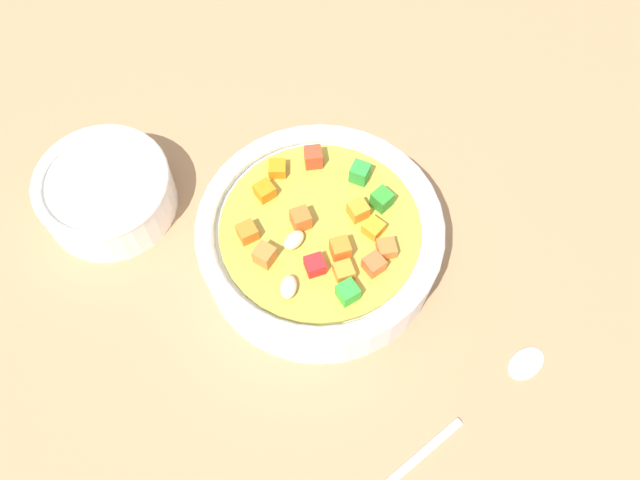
# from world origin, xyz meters

# --- Properties ---
(ground_plane) EXTENTS (1.40, 1.40, 0.02)m
(ground_plane) POSITION_xyz_m (0.00, 0.00, -0.01)
(ground_plane) COLOR #9E754F
(soup_bowl_main) EXTENTS (0.19, 0.19, 0.06)m
(soup_bowl_main) POSITION_xyz_m (-0.00, 0.00, 0.03)
(soup_bowl_main) COLOR white
(soup_bowl_main) RESTS_ON ground_plane
(spoon) EXTENTS (0.22, 0.03, 0.01)m
(spoon) POSITION_xyz_m (-0.02, 0.17, 0.00)
(spoon) COLOR silver
(spoon) RESTS_ON ground_plane
(side_bowl_small) EXTENTS (0.11, 0.11, 0.04)m
(side_bowl_small) POSITION_xyz_m (0.12, -0.14, 0.02)
(side_bowl_small) COLOR white
(side_bowl_small) RESTS_ON ground_plane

